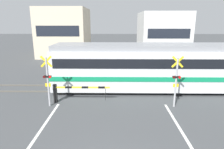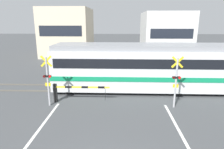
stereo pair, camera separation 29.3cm
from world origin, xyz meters
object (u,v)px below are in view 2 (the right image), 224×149
crossing_barrier_near (68,90)px  crossing_signal_left (48,79)px  crossing_barrier_far (145,71)px  pedestrian (101,63)px  crossing_signal_right (176,80)px  commuter_train (156,66)px

crossing_barrier_near → crossing_signal_left: 1.48m
crossing_barrier_near → crossing_barrier_far: same height
crossing_signal_left → pedestrian: (2.34, 8.55, -0.80)m
crossing_barrier_far → pedestrian: size_ratio=2.26×
crossing_barrier_far → crossing_signal_left: size_ratio=1.15×
crossing_signal_left → crossing_barrier_near: bearing=28.5°
crossing_barrier_near → pedestrian: bearing=80.7°
crossing_signal_left → pedestrian: 8.90m
crossing_barrier_far → crossing_signal_right: bearing=-80.0°
crossing_signal_right → pedestrian: size_ratio=1.97×
commuter_train → crossing_barrier_far: size_ratio=4.20×
crossing_barrier_far → commuter_train: bearing=-80.6°
commuter_train → pedestrian: size_ratio=9.49×
crossing_barrier_near → crossing_signal_right: bearing=-5.0°
crossing_barrier_near → crossing_signal_left: bearing=-151.5°
commuter_train → crossing_barrier_near: bearing=-156.2°
pedestrian → crossing_barrier_near: bearing=-99.3°
commuter_train → crossing_barrier_near: commuter_train is taller
crossing_barrier_near → crossing_signal_right: (6.44, -0.56, 0.91)m
crossing_signal_left → pedestrian: bearing=74.7°
crossing_barrier_far → crossing_signal_right: crossing_signal_right is taller
crossing_signal_right → crossing_barrier_near: bearing=175.0°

